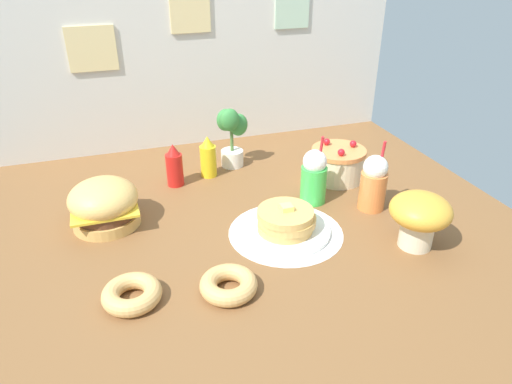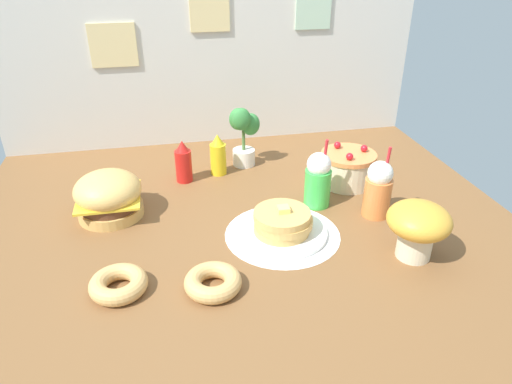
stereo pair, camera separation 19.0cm
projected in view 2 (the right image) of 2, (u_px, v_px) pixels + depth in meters
name	position (u px, v px, depth m)	size (l,w,h in m)	color
ground_plane	(245.00, 228.00, 1.91)	(2.29, 1.94, 0.02)	brown
back_wall	(211.00, 48.00, 2.48)	(2.29, 0.04, 1.05)	beige
doily_mat	(282.00, 234.00, 1.85)	(0.46, 0.46, 0.00)	white
burger	(109.00, 196.00, 1.94)	(0.28, 0.28, 0.20)	#DBA859
pancake_stack	(282.00, 225.00, 1.83)	(0.36, 0.36, 0.12)	white
layer_cake	(347.00, 168.00, 2.21)	(0.26, 0.26, 0.19)	beige
ketchup_bottle	(183.00, 163.00, 2.22)	(0.08, 0.08, 0.21)	red
mustard_bottle	(218.00, 156.00, 2.29)	(0.08, 0.08, 0.21)	yellow
cream_soda_cup	(318.00, 180.00, 2.01)	(0.12, 0.12, 0.31)	green
orange_float_cup	(378.00, 189.00, 1.93)	(0.12, 0.12, 0.31)	orange
donut_pink_glaze	(118.00, 284.00, 1.54)	(0.19, 0.19, 0.06)	tan
donut_chocolate	(213.00, 282.00, 1.55)	(0.19, 0.19, 0.06)	tan
potted_plant	(244.00, 134.00, 2.35)	(0.15, 0.13, 0.32)	white
mushroom_stool	(418.00, 225.00, 1.66)	(0.23, 0.23, 0.22)	beige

